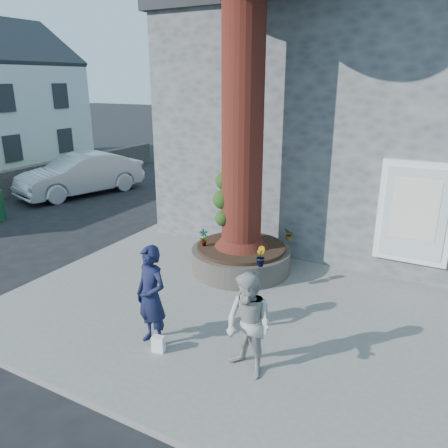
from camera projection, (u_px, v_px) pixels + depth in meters
The scene contains 13 objects.
ground at pixel (163, 302), 9.02m from camera, with size 120.00×120.00×0.00m, color black.
pavement at pixel (250, 296), 9.16m from camera, with size 9.00×8.00×0.12m, color slate.
yellow_line at pixel (89, 258), 11.22m from camera, with size 0.10×30.00×0.01m, color yellow.
stone_shop at pixel (371, 123), 12.91m from camera, with size 10.30×8.30×6.30m.
planter at pixel (241, 258), 10.20m from camera, with size 2.30×2.30×0.60m.
man at pixel (151, 296), 7.16m from camera, with size 0.64×0.42×1.74m, color #121633.
woman at pixel (249, 325), 6.42m from camera, with size 0.79×0.62×1.62m, color #A5A39E.
shopping_bag at pixel (158, 344), 7.14m from camera, with size 0.20×0.12×0.28m, color white.
car_silver at pixel (81, 174), 17.28m from camera, with size 1.70×4.89×1.61m, color silver.
plant_a at pixel (204, 238), 10.02m from camera, with size 0.21×0.14×0.40m, color gray.
plant_b at pixel (260, 256), 8.94m from camera, with size 0.23×0.22×0.41m, color gray.
plant_c at pixel (226, 223), 11.14m from camera, with size 0.18×0.18×0.32m, color gray.
plant_d at pixel (289, 235), 10.38m from camera, with size 0.25×0.23×0.28m, color gray.
Camera 1 is at (4.92, -6.49, 4.37)m, focal length 35.00 mm.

